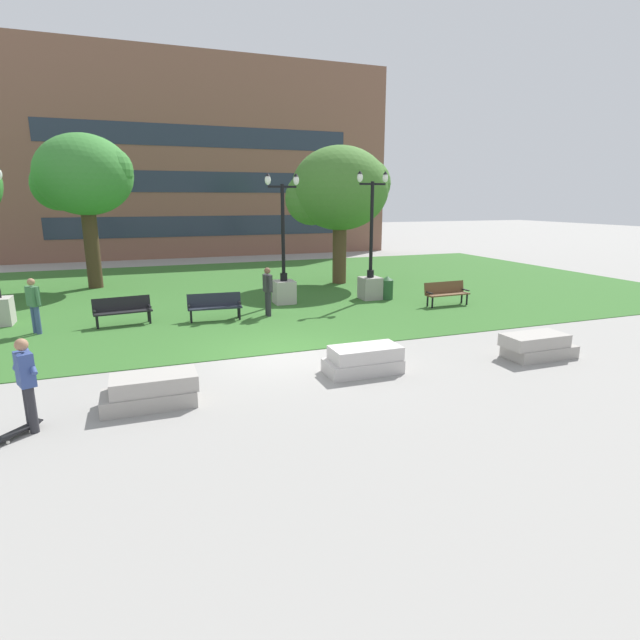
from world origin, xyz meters
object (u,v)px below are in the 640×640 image
concrete_block_right (537,346)px  person_bystander_far_lawn (268,289)px  concrete_block_left (364,360)px  lamp_post_right (370,274)px  skateboard (14,433)px  park_bench_far_left (122,309)px  park_bench_near_left (215,305)px  park_bench_near_right (446,292)px  lamp_post_center (284,278)px  person_bystander_near_lawn (34,303)px  person_skateboarder (26,379)px  trash_bin (387,288)px  concrete_block_center (151,391)px

concrete_block_right → person_bystander_far_lawn: (-5.38, 7.05, 0.68)m
concrete_block_left → lamp_post_right: lamp_post_right is taller
skateboard → park_bench_far_left: size_ratio=0.49×
park_bench_near_left → person_bystander_far_lawn: 1.91m
park_bench_near_right → person_bystander_far_lawn: (-6.94, 0.63, 0.45)m
concrete_block_right → park_bench_near_left: (-7.24, 7.07, 0.23)m
lamp_post_right → lamp_post_center: (-3.58, 0.37, -0.02)m
park_bench_far_left → skateboard: bearing=-102.1°
park_bench_near_left → person_bystander_far_lawn: person_bystander_far_lawn is taller
person_bystander_near_lawn → skateboard: bearing=-84.1°
lamp_post_right → person_bystander_far_lawn: (-4.71, -1.52, -0.07)m
person_skateboarder → trash_bin: person_skateboarder is taller
lamp_post_center → trash_bin: size_ratio=5.18×
park_bench_far_left → person_bystander_far_lawn: 4.83m
concrete_block_right → person_bystander_near_lawn: bearing=150.5°
skateboard → park_bench_near_left: 8.81m
person_skateboarder → lamp_post_right: lamp_post_right is taller
concrete_block_center → concrete_block_right: 9.55m
concrete_block_center → person_bystander_near_lawn: bearing=113.9°
concrete_block_right → park_bench_far_left: (-10.17, 7.44, 0.23)m
concrete_block_left → concrete_block_center: bearing=-176.2°
concrete_block_right → lamp_post_right: (-0.67, 8.57, 0.74)m
trash_bin → person_skateboarder: bearing=-143.7°
skateboard → person_bystander_far_lawn: (6.47, 7.47, 0.90)m
concrete_block_center → person_bystander_near_lawn: (-3.09, 6.96, 0.68)m
person_skateboarder → person_bystander_far_lawn: size_ratio=1.00×
concrete_block_right → person_bystander_near_lawn: 14.55m
concrete_block_right → park_bench_near_right: park_bench_near_right is taller
concrete_block_left → lamp_post_center: size_ratio=0.36×
park_bench_near_right → lamp_post_right: bearing=136.0°
person_bystander_far_lawn → concrete_block_center: bearing=-121.3°
skateboard → person_bystander_far_lawn: 9.93m
lamp_post_right → lamp_post_center: 3.60m
concrete_block_center → lamp_post_right: bearing=43.3°
lamp_post_right → trash_bin: size_ratio=5.31×
lamp_post_center → concrete_block_right: bearing=-64.6°
concrete_block_right → lamp_post_center: bearing=115.4°
concrete_block_center → park_bench_near_left: (2.31, 6.87, 0.23)m
lamp_post_right → park_bench_near_right: bearing=-44.0°
person_bystander_near_lawn → person_bystander_far_lawn: size_ratio=1.00×
person_bystander_far_lawn → person_skateboarder: bearing=-130.5°
park_bench_near_left → lamp_post_right: (6.57, 1.49, 0.51)m
trash_bin → person_bystander_near_lawn: 12.66m
trash_bin → person_bystander_far_lawn: size_ratio=0.56×
lamp_post_right → trash_bin: 0.89m
lamp_post_center → person_bystander_far_lawn: bearing=-121.0°
lamp_post_right → concrete_block_center: bearing=-136.7°
skateboard → concrete_block_left: bearing=7.6°
park_bench_near_right → lamp_post_right: 3.13m
concrete_block_right → lamp_post_center: 9.93m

